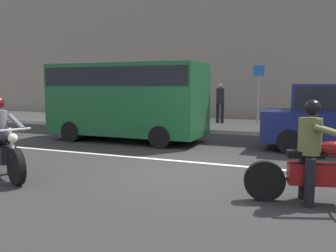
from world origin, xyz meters
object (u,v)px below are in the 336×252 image
at_px(motorcycle_with_rider_gray, 1,145).
at_px(pedestrian_bystander, 220,100).
at_px(motorcycle_with_rider_olive, 316,161).
at_px(parked_van_forest_green, 127,97).
at_px(street_sign_post, 259,88).

distance_m(motorcycle_with_rider_gray, pedestrian_bystander, 10.16).
distance_m(motorcycle_with_rider_gray, motorcycle_with_rider_olive, 5.66).
distance_m(motorcycle_with_rider_olive, parked_van_forest_green, 7.11).
relative_size(motorcycle_with_rider_olive, pedestrian_bystander, 1.24).
xyz_separation_m(parked_van_forest_green, pedestrian_bystander, (1.75, 5.03, -0.28)).
distance_m(motorcycle_with_rider_gray, street_sign_post, 10.73).
xyz_separation_m(motorcycle_with_rider_gray, parked_van_forest_green, (0.04, 4.96, 0.77)).
xyz_separation_m(parked_van_forest_green, street_sign_post, (3.32, 5.19, 0.23)).
distance_m(motorcycle_with_rider_gray, parked_van_forest_green, 5.02).
bearing_deg(street_sign_post, motorcycle_with_rider_olive, -76.61).
bearing_deg(motorcycle_with_rider_olive, pedestrian_bystander, 112.31).
bearing_deg(motorcycle_with_rider_gray, street_sign_post, 71.66).
relative_size(motorcycle_with_rider_gray, motorcycle_with_rider_olive, 0.96).
relative_size(parked_van_forest_green, street_sign_post, 1.99).
height_order(motorcycle_with_rider_gray, pedestrian_bystander, pedestrian_bystander).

